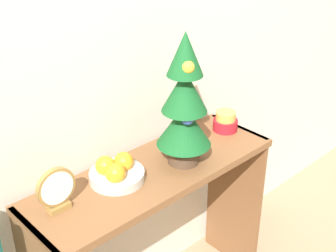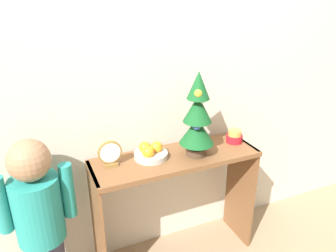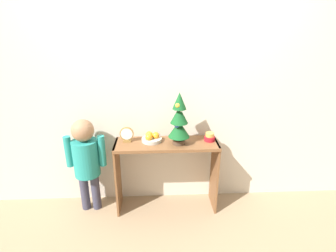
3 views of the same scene
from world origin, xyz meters
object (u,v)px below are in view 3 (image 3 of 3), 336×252
at_px(singing_bowl, 210,137).
at_px(child_figure, 86,157).
at_px(mini_tree, 179,120).
at_px(desk_clock, 127,135).
at_px(fruit_bowl, 152,138).

distance_m(singing_bowl, child_figure, 1.25).
bearing_deg(singing_bowl, mini_tree, -169.07).
xyz_separation_m(mini_tree, singing_bowl, (0.32, 0.06, -0.21)).
relative_size(mini_tree, singing_bowl, 4.83).
xyz_separation_m(mini_tree, desk_clock, (-0.51, 0.07, -0.17)).
distance_m(mini_tree, child_figure, 1.00).
bearing_deg(desk_clock, child_figure, -176.29).
distance_m(mini_tree, fruit_bowl, 0.35).
bearing_deg(singing_bowl, desk_clock, 179.25).
height_order(mini_tree, singing_bowl, mini_tree).
bearing_deg(child_figure, singing_bowl, 0.75).
height_order(singing_bowl, desk_clock, desk_clock).
bearing_deg(fruit_bowl, singing_bowl, -1.56).
height_order(fruit_bowl, desk_clock, desk_clock).
height_order(fruit_bowl, child_figure, child_figure).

